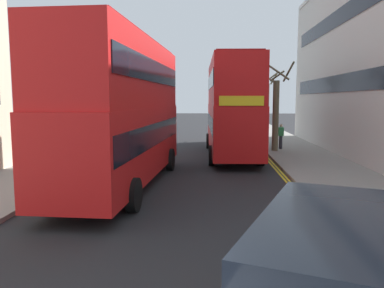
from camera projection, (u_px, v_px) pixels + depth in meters
name	position (u px, v px, depth m)	size (l,w,h in m)	color
sidewalk_right	(323.00, 169.00, 18.06)	(4.00, 80.00, 0.14)	gray
sidewalk_left	(58.00, 166.00, 18.81)	(4.00, 80.00, 0.14)	gray
kerb_line_outer	(287.00, 178.00, 16.20)	(0.10, 56.00, 0.01)	yellow
kerb_line_inner	(283.00, 178.00, 16.21)	(0.10, 56.00, 0.01)	yellow
double_decker_bus_away	(123.00, 108.00, 14.41)	(3.17, 10.91, 5.64)	red
double_decker_bus_oncoming	(231.00, 105.00, 22.21)	(3.09, 10.89, 5.64)	red
pedestrian_far	(281.00, 136.00, 24.66)	(0.34, 0.22, 1.62)	#2D2D38
street_tree_near	(267.00, 106.00, 31.95)	(1.97, 1.99, 5.56)	#6B6047
street_tree_far	(276.00, 111.00, 23.64)	(1.95, 1.95, 5.53)	#6B6047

